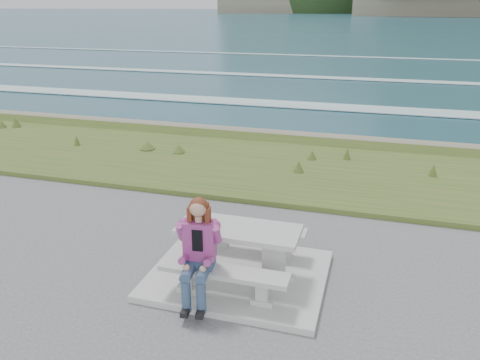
% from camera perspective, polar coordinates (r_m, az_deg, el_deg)
% --- Properties ---
extents(concrete_slab, '(2.60, 2.10, 0.10)m').
position_cam_1_polar(concrete_slab, '(7.25, -0.18, -11.48)').
color(concrete_slab, '#A5A5A0').
rests_on(concrete_slab, ground).
extents(picnic_table, '(1.80, 0.75, 0.75)m').
position_cam_1_polar(picnic_table, '(6.93, -0.19, -7.04)').
color(picnic_table, '#A5A5A0').
rests_on(picnic_table, concrete_slab).
extents(bench_landward, '(1.80, 0.35, 0.45)m').
position_cam_1_polar(bench_landward, '(6.47, -2.00, -11.62)').
color(bench_landward, '#A5A5A0').
rests_on(bench_landward, concrete_slab).
extents(bench_seaward, '(1.80, 0.35, 0.45)m').
position_cam_1_polar(bench_seaward, '(7.64, 1.34, -6.26)').
color(bench_seaward, '#A5A5A0').
rests_on(bench_seaward, concrete_slab).
extents(grass_verge, '(160.00, 4.50, 0.22)m').
position_cam_1_polar(grass_verge, '(11.70, 6.89, 0.92)').
color(grass_verge, '#2F511E').
rests_on(grass_verge, ground).
extents(shore_drop, '(160.00, 0.80, 2.20)m').
position_cam_1_polar(shore_drop, '(14.44, 8.91, 4.61)').
color(shore_drop, brown).
rests_on(shore_drop, ground).
extents(ocean, '(1600.00, 1600.00, 0.09)m').
position_cam_1_polar(ocean, '(31.54, 13.25, 9.67)').
color(ocean, '#204C5D').
rests_on(ocean, ground).
extents(seated_woman, '(0.50, 0.77, 1.45)m').
position_cam_1_polar(seated_woman, '(6.36, -5.19, -10.37)').
color(seated_woman, navy).
rests_on(seated_woman, concrete_slab).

